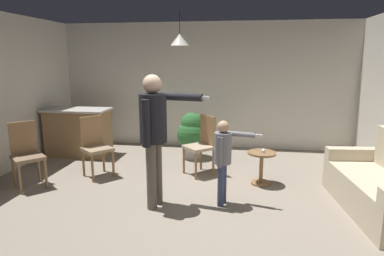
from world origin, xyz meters
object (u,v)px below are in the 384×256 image
object	(u,v)px
side_table_by_couch	(261,164)
dining_chair_centre_back	(26,152)
kitchen_counter	(79,132)
spare_remote_on_table	(263,151)
person_child	(223,153)
potted_plant_corner	(192,133)
dining_chair_near_wall	(202,143)
dining_chair_by_counter	(95,144)
person_adult	(154,127)

from	to	relation	value
side_table_by_couch	dining_chair_centre_back	size ratio (longest dim) A/B	0.52
kitchen_counter	spare_remote_on_table	bearing A→B (deg)	-16.53
person_child	potted_plant_corner	bearing A→B (deg)	-146.74
side_table_by_couch	dining_chair_near_wall	bearing A→B (deg)	160.69
potted_plant_corner	dining_chair_by_counter	bearing A→B (deg)	-138.20
person_adult	dining_chair_centre_back	distance (m)	2.22
dining_chair_near_wall	dining_chair_centre_back	xyz separation A→B (m)	(-2.57, -0.99, 0.00)
dining_chair_by_counter	dining_chair_centre_back	distance (m)	1.03
person_adult	person_child	size ratio (longest dim) A/B	1.51
person_child	spare_remote_on_table	distance (m)	1.04
person_adult	dining_chair_centre_back	xyz separation A→B (m)	(-2.12, 0.38, -0.54)
kitchen_counter	spare_remote_on_table	world-z (taller)	kitchen_counter
side_table_by_couch	person_adult	distance (m)	1.91
side_table_by_couch	person_adult	size ratio (longest dim) A/B	0.30
potted_plant_corner	kitchen_counter	bearing A→B (deg)	-176.05
person_adult	dining_chair_by_counter	xyz separation A→B (m)	(-1.29, 1.00, -0.54)
kitchen_counter	person_child	xyz separation A→B (m)	(3.05, -1.93, 0.24)
dining_chair_near_wall	spare_remote_on_table	size ratio (longest dim) A/B	7.69
potted_plant_corner	dining_chair_centre_back	bearing A→B (deg)	-139.97
dining_chair_centre_back	spare_remote_on_table	bearing A→B (deg)	141.71
person_child	dining_chair_by_counter	bearing A→B (deg)	-96.90
dining_chair_near_wall	potted_plant_corner	bearing A→B (deg)	-23.88
person_child	potted_plant_corner	world-z (taller)	person_child
person_adult	side_table_by_couch	bearing A→B (deg)	136.14
dining_chair_by_counter	dining_chair_near_wall	xyz separation A→B (m)	(1.74, 0.37, 0.00)
kitchen_counter	side_table_by_couch	size ratio (longest dim) A/B	2.42
dining_chair_centre_back	person_child	bearing A→B (deg)	127.43
person_adult	potted_plant_corner	bearing A→B (deg)	-173.04
kitchen_counter	dining_chair_centre_back	xyz separation A→B (m)	(0.05, -1.73, 0.07)
kitchen_counter	side_table_by_couch	distance (m)	3.76
dining_chair_by_counter	spare_remote_on_table	xyz separation A→B (m)	(2.74, 0.04, -0.01)
kitchen_counter	spare_remote_on_table	size ratio (longest dim) A/B	9.69
person_child	dining_chair_by_counter	distance (m)	2.33
person_child	dining_chair_centre_back	distance (m)	3.01
kitchen_counter	person_child	distance (m)	3.62
dining_chair_near_wall	spare_remote_on_table	xyz separation A→B (m)	(0.99, -0.33, -0.01)
dining_chair_by_counter	spare_remote_on_table	size ratio (longest dim) A/B	7.69
person_adult	person_child	xyz separation A→B (m)	(0.88, 0.18, -0.37)
spare_remote_on_table	person_child	bearing A→B (deg)	-123.33
potted_plant_corner	spare_remote_on_table	bearing A→B (deg)	-43.27
person_adult	potted_plant_corner	size ratio (longest dim) A/B	1.93
dining_chair_centre_back	spare_remote_on_table	distance (m)	3.62
dining_chair_near_wall	spare_remote_on_table	distance (m)	1.05
kitchen_counter	side_table_by_couch	xyz separation A→B (m)	(3.60, -1.08, -0.15)
kitchen_counter	dining_chair_near_wall	size ratio (longest dim) A/B	1.26
kitchen_counter	side_table_by_couch	bearing A→B (deg)	-16.79
side_table_by_couch	person_child	size ratio (longest dim) A/B	0.45
person_child	spare_remote_on_table	xyz separation A→B (m)	(0.56, 0.86, -0.18)
side_table_by_couch	dining_chair_by_counter	xyz separation A→B (m)	(-2.72, -0.03, 0.22)
person_child	spare_remote_on_table	size ratio (longest dim) A/B	8.88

